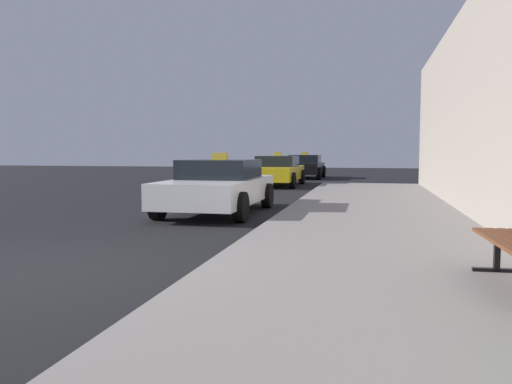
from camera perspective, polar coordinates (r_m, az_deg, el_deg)
ground_plane at (r=6.81m, az=-22.77°, el=-8.20°), size 80.00×80.00×0.00m
sidewalk at (r=5.58m, az=13.62°, el=-9.99°), size 4.00×32.00×0.15m
car_white at (r=11.99m, az=-4.28°, el=0.69°), size 2.06×4.33×1.43m
car_yellow at (r=21.53m, az=2.38°, el=2.44°), size 2.01×4.52×1.43m
car_black at (r=27.63m, az=5.48°, el=2.90°), size 2.07×4.09×1.43m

